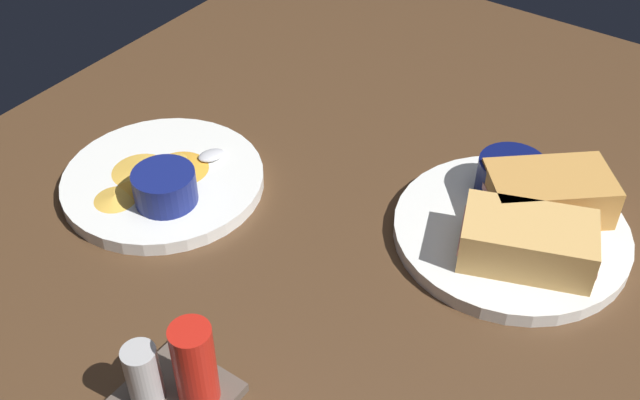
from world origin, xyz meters
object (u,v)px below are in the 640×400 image
object	(u,v)px
ramekin_light_gravy	(165,186)
condiment_caddy	(177,378)
plate_sandwich_main	(511,232)
ramekin_dark_sauce	(511,177)
spoon_by_dark_ramekin	(511,225)
spoon_by_gravy_ramekin	(201,159)
sandwich_half_far	(548,194)
plate_chips_companion	(163,181)
sandwich_half_near	(528,241)

from	to	relation	value
ramekin_light_gravy	condiment_caddy	distance (cm)	25.67
plate_sandwich_main	ramekin_dark_sauce	bearing A→B (deg)	-60.45
spoon_by_dark_ramekin	spoon_by_gravy_ramekin	xyz separation A→B (cm)	(34.50, 10.26, 0.00)
ramekin_dark_sauce	spoon_by_dark_ramekin	bearing A→B (deg)	117.64
sandwich_half_far	spoon_by_dark_ramekin	distance (cm)	5.40
plate_sandwich_main	ramekin_light_gravy	distance (cm)	37.69
sandwich_half_far	plate_chips_companion	bearing A→B (deg)	26.92
ramekin_light_gravy	ramekin_dark_sauce	bearing A→B (deg)	-143.02
plate_chips_companion	ramekin_light_gravy	size ratio (longest dim) A/B	3.33
sandwich_half_near	ramekin_dark_sauce	bearing A→B (deg)	-56.33
ramekin_light_gravy	sandwich_half_far	bearing A→B (deg)	-147.31
ramekin_light_gravy	spoon_by_dark_ramekin	bearing A→B (deg)	-151.79
plate_chips_companion	spoon_by_gravy_ramekin	size ratio (longest dim) A/B	2.40
sandwich_half_far	spoon_by_dark_ramekin	bearing A→B (deg)	68.47
plate_sandwich_main	spoon_by_gravy_ramekin	size ratio (longest dim) A/B	2.59
condiment_caddy	sandwich_half_near	bearing A→B (deg)	-118.73
spoon_by_dark_ramekin	ramekin_light_gravy	world-z (taller)	ramekin_light_gravy
sandwich_half_far	ramekin_light_gravy	distance (cm)	41.34
ramekin_dark_sauce	spoon_by_gravy_ramekin	size ratio (longest dim) A/B	0.77
plate_sandwich_main	plate_chips_companion	xyz separation A→B (cm)	(36.53, 15.01, 0.00)
spoon_by_dark_ramekin	spoon_by_gravy_ramekin	size ratio (longest dim) A/B	0.98
ramekin_dark_sauce	plate_chips_companion	bearing A→B (deg)	30.53
sandwich_half_near	spoon_by_gravy_ramekin	size ratio (longest dim) A/B	1.54
sandwich_half_far	ramekin_light_gravy	bearing A→B (deg)	32.69
sandwich_half_near	ramekin_light_gravy	world-z (taller)	sandwich_half_near
plate_sandwich_main	spoon_by_dark_ramekin	world-z (taller)	spoon_by_dark_ramekin
spoon_by_dark_ramekin	spoon_by_gravy_ramekin	distance (cm)	36.00
plate_sandwich_main	condiment_caddy	world-z (taller)	condiment_caddy
spoon_by_dark_ramekin	ramekin_light_gravy	size ratio (longest dim) A/B	1.36
sandwich_half_near	plate_chips_companion	bearing A→B (deg)	15.95
ramekin_dark_sauce	condiment_caddy	bearing A→B (deg)	73.80
plate_chips_companion	condiment_caddy	bearing A→B (deg)	136.66
plate_sandwich_main	sandwich_half_far	xyz separation A→B (cm)	(-1.74, -4.43, 3.20)
sandwich_half_far	spoon_by_gravy_ramekin	world-z (taller)	sandwich_half_far
sandwich_half_near	spoon_by_gravy_ramekin	bearing A→B (deg)	10.21
condiment_caddy	ramekin_light_gravy	bearing A→B (deg)	-43.96
sandwich_half_near	condiment_caddy	xyz separation A→B (cm)	(17.54, 32.00, -0.59)
sandwich_half_far	spoon_by_gravy_ramekin	bearing A→B (deg)	22.31
plate_sandwich_main	condiment_caddy	bearing A→B (deg)	67.80
ramekin_dark_sauce	sandwich_half_near	bearing A→B (deg)	123.67
sandwich_half_near	ramekin_dark_sauce	xyz separation A→B (cm)	(5.74, -8.62, -0.07)
spoon_by_dark_ramekin	plate_sandwich_main	bearing A→B (deg)	-113.04
sandwich_half_near	ramekin_light_gravy	bearing A→B (deg)	21.49
ramekin_light_gravy	condiment_caddy	bearing A→B (deg)	136.04
ramekin_dark_sauce	ramekin_light_gravy	distance (cm)	37.90
ramekin_dark_sauce	ramekin_light_gravy	world-z (taller)	ramekin_dark_sauce
plate_sandwich_main	ramekin_dark_sauce	distance (cm)	6.44
plate_sandwich_main	ramekin_light_gravy	size ratio (longest dim) A/B	3.60
spoon_by_gravy_ramekin	condiment_caddy	xyz separation A→B (cm)	(-20.02, 25.23, 1.44)
sandwich_half_far	ramekin_light_gravy	xyz separation A→B (cm)	(34.79, 22.33, -0.37)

